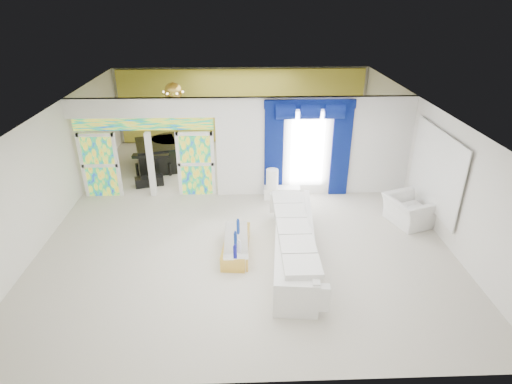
{
  "coord_description": "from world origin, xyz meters",
  "views": [
    {
      "loc": [
        -0.05,
        -10.77,
        5.74
      ],
      "look_at": [
        0.3,
        -1.2,
        1.1
      ],
      "focal_mm": 29.48,
      "sensor_mm": 36.0,
      "label": 1
    }
  ],
  "objects_px": {
    "white_sofa": "(294,244)",
    "grand_piano": "(157,155)",
    "armchair": "(408,210)",
    "console_table": "(282,193)",
    "coffee_table": "(236,246)"
  },
  "relations": [
    {
      "from": "white_sofa",
      "to": "grand_piano",
      "type": "bearing_deg",
      "value": 131.18
    },
    {
      "from": "armchair",
      "to": "grand_piano",
      "type": "height_order",
      "value": "grand_piano"
    },
    {
      "from": "console_table",
      "to": "grand_piano",
      "type": "xyz_separation_m",
      "value": [
        -4.19,
        2.67,
        0.26
      ]
    },
    {
      "from": "white_sofa",
      "to": "coffee_table",
      "type": "xyz_separation_m",
      "value": [
        -1.35,
        0.3,
        -0.2
      ]
    },
    {
      "from": "coffee_table",
      "to": "grand_piano",
      "type": "bearing_deg",
      "value": 117.02
    },
    {
      "from": "white_sofa",
      "to": "grand_piano",
      "type": "height_order",
      "value": "grand_piano"
    },
    {
      "from": "coffee_table",
      "to": "armchair",
      "type": "relative_size",
      "value": 1.42
    },
    {
      "from": "coffee_table",
      "to": "grand_piano",
      "type": "height_order",
      "value": "grand_piano"
    },
    {
      "from": "armchair",
      "to": "grand_piano",
      "type": "distance_m",
      "value": 8.59
    },
    {
      "from": "white_sofa",
      "to": "grand_piano",
      "type": "relative_size",
      "value": 2.32
    },
    {
      "from": "white_sofa",
      "to": "console_table",
      "type": "bearing_deg",
      "value": 95.38
    },
    {
      "from": "grand_piano",
      "to": "coffee_table",
      "type": "bearing_deg",
      "value": -78.8
    },
    {
      "from": "coffee_table",
      "to": "console_table",
      "type": "distance_m",
      "value": 3.18
    },
    {
      "from": "console_table",
      "to": "armchair",
      "type": "height_order",
      "value": "armchair"
    },
    {
      "from": "coffee_table",
      "to": "console_table",
      "type": "bearing_deg",
      "value": 64.61
    }
  ]
}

